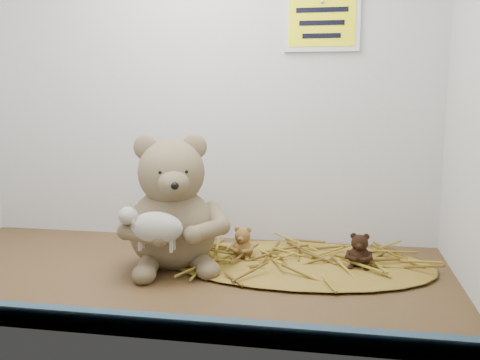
% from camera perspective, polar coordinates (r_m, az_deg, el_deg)
% --- Properties ---
extents(alcove_shell, '(1.20, 0.60, 0.90)m').
position_cam_1_polar(alcove_shell, '(1.20, -6.54, 12.39)').
color(alcove_shell, '#463218').
rests_on(alcove_shell, ground).
extents(front_rail, '(1.19, 0.02, 0.04)m').
position_cam_1_polar(front_rail, '(0.92, -12.98, -14.57)').
color(front_rail, '#334E62').
rests_on(front_rail, shelf_floor).
extents(straw_bed, '(0.60, 0.35, 0.01)m').
position_cam_1_polar(straw_bed, '(1.22, 6.34, -8.83)').
color(straw_bed, brown).
rests_on(straw_bed, shelf_floor).
extents(main_teddy, '(0.31, 0.32, 0.30)m').
position_cam_1_polar(main_teddy, '(1.19, -7.30, -2.25)').
color(main_teddy, '#837551').
rests_on(main_teddy, shelf_floor).
extents(toy_lamb, '(0.14, 0.09, 0.09)m').
position_cam_1_polar(toy_lamb, '(1.10, -8.91, -5.07)').
color(toy_lamb, '#B2AFA0').
rests_on(toy_lamb, main_teddy).
extents(mini_teddy_tan, '(0.06, 0.07, 0.07)m').
position_cam_1_polar(mini_teddy_tan, '(1.23, 0.29, -6.56)').
color(mini_teddy_tan, olive).
rests_on(mini_teddy_tan, straw_bed).
extents(mini_teddy_brown, '(0.07, 0.07, 0.07)m').
position_cam_1_polar(mini_teddy_brown, '(1.20, 12.63, -7.17)').
color(mini_teddy_brown, black).
rests_on(mini_teddy_brown, straw_bed).
extents(wall_sign, '(0.16, 0.01, 0.11)m').
position_cam_1_polar(wall_sign, '(1.36, 8.72, 16.21)').
color(wall_sign, '#FFF70D').
rests_on(wall_sign, back_wall).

